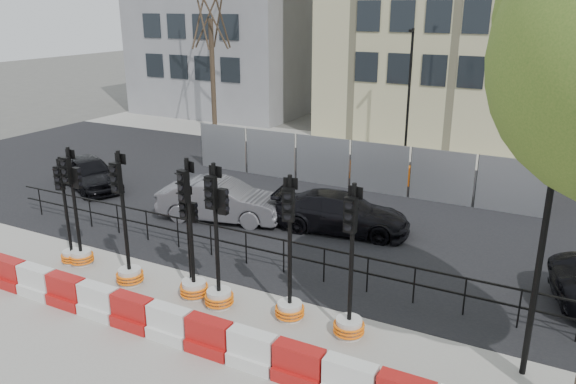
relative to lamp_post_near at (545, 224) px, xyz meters
The scene contains 22 objects.
ground 8.18m from the lamp_post_near, behind, with size 120.00×120.00×0.00m, color #51514C.
sidewalk_near 8.53m from the lamp_post_near, 161.70° to the right, with size 40.00×6.00×0.02m, color gray.
road 11.09m from the lamp_post_near, 134.93° to the left, with size 40.00×14.00×0.03m, color black.
sidewalk_far 18.42m from the lamp_post_near, 114.42° to the left, with size 40.00×4.00×0.02m, color gray.
building_grey 31.35m from the lamp_post_near, 133.69° to the left, with size 11.00×9.06×14.00m.
kerb_railing 8.10m from the lamp_post_near, 167.09° to the left, with size 18.00×0.04×1.00m.
heras_fencing 13.22m from the lamp_post_near, 127.98° to the left, with size 14.33×1.72×2.00m.
lamp_post_far 17.01m from the lamp_post_near, 114.30° to the left, with size 0.12×0.56×6.00m.
lamp_post_near is the anchor object (origin of this frame).
tree_bare_far 24.71m from the lamp_post_near, 139.11° to the left, with size 2.00×2.00×9.00m.
barrier_row 8.34m from the lamp_post_near, 163.09° to the right, with size 14.65×0.50×0.80m.
traffic_signal_a 12.22m from the lamp_post_near, behind, with size 0.62×0.62×3.13m.
traffic_signal_b 11.87m from the lamp_post_near, behind, with size 0.67×0.67×3.42m.
traffic_signal_c 9.92m from the lamp_post_near, behind, with size 0.71×0.71×3.62m.
traffic_signal_d 8.26m from the lamp_post_near, behind, with size 0.58×0.58×2.93m.
traffic_signal_e 8.07m from the lamp_post_near, behind, with size 0.71×0.71×3.63m.
traffic_signal_f 7.25m from the lamp_post_near, behind, with size 0.72×0.72×3.63m.
traffic_signal_g 5.65m from the lamp_post_near, behind, with size 0.69×0.69×3.52m.
traffic_signal_h 4.37m from the lamp_post_near, behind, with size 0.70×0.70×3.56m.
car_a 17.53m from the lamp_post_near, 164.13° to the left, with size 4.19×3.03×1.32m, color black.
car_b 11.26m from the lamp_post_near, 156.87° to the left, with size 4.50×2.44×1.41m, color #58575D.
car_c 8.45m from the lamp_post_near, 139.05° to the left, with size 4.59×2.42×1.27m, color black.
Camera 1 is at (7.76, -11.04, 6.97)m, focal length 35.00 mm.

